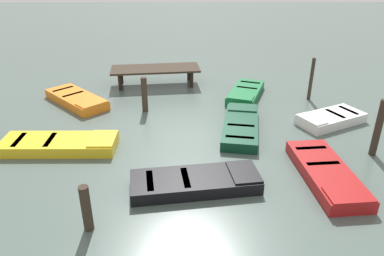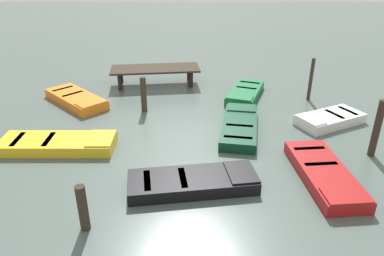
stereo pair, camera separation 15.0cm
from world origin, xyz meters
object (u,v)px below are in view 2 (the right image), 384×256
object	(u,v)px
mooring_piling_far_left	(84,208)
mooring_piling_center	(313,80)
mooring_piling_near_right	(379,129)
dock_segment	(157,70)
rowboat_yellow	(60,143)
rowboat_red	(326,174)
rowboat_dark_green	(241,126)
mooring_piling_mid_right	(145,94)
rowboat_black	(195,182)
rowboat_orange	(78,99)
rowboat_green	(247,93)
rowboat_white	(331,119)

from	to	relation	value
mooring_piling_far_left	mooring_piling_center	distance (m)	12.64
mooring_piling_near_right	dock_segment	bearing A→B (deg)	137.85
mooring_piling_near_right	mooring_piling_center	size ratio (longest dim) A/B	1.02
rowboat_yellow	rowboat_red	bearing A→B (deg)	-12.53
rowboat_dark_green	mooring_piling_mid_right	bearing A→B (deg)	72.92
rowboat_black	mooring_piling_near_right	size ratio (longest dim) A/B	1.95
rowboat_dark_green	mooring_piling_center	bearing A→B (deg)	-37.96
rowboat_black	mooring_piling_mid_right	distance (m)	6.44
rowboat_black	mooring_piling_center	size ratio (longest dim) A/B	1.99
mooring_piling_far_left	mooring_piling_near_right	bearing A→B (deg)	22.74
rowboat_orange	mooring_piling_mid_right	xyz separation A→B (m)	(3.37, -0.96, 0.58)
mooring_piling_mid_right	mooring_piling_center	world-z (taller)	mooring_piling_center
dock_segment	mooring_piling_center	bearing A→B (deg)	-22.58
rowboat_orange	rowboat_green	bearing A→B (deg)	51.24
rowboat_red	mooring_piling_center	bearing A→B (deg)	163.14
rowboat_yellow	rowboat_white	world-z (taller)	same
rowboat_black	rowboat_white	size ratio (longest dim) A/B	1.30
rowboat_red	rowboat_yellow	bearing A→B (deg)	-107.56
rowboat_black	mooring_piling_near_right	world-z (taller)	mooring_piling_near_right
rowboat_black	rowboat_orange	bearing A→B (deg)	120.61
rowboat_yellow	dock_segment	bearing A→B (deg)	67.58
rowboat_dark_green	mooring_piling_near_right	xyz separation A→B (m)	(4.51, -1.96, 0.84)
rowboat_dark_green	rowboat_green	bearing A→B (deg)	-1.09
dock_segment	rowboat_white	bearing A→B (deg)	-39.16
rowboat_green	rowboat_black	size ratio (longest dim) A/B	0.83
rowboat_yellow	rowboat_orange	size ratio (longest dim) A/B	1.16
rowboat_black	mooring_piling_center	xyz separation A→B (m)	(5.66, 7.43, 0.82)
dock_segment	rowboat_dark_green	world-z (taller)	dock_segment
rowboat_green	rowboat_white	xyz separation A→B (m)	(3.17, -3.11, 0.00)
mooring_piling_far_left	mooring_piling_mid_right	bearing A→B (deg)	85.24
rowboat_red	mooring_piling_mid_right	size ratio (longest dim) A/B	2.43
rowboat_green	mooring_piling_mid_right	distance (m)	5.16
rowboat_red	rowboat_green	bearing A→B (deg)	-172.72
dock_segment	mooring_piling_center	distance (m)	7.99
mooring_piling_center	rowboat_dark_green	bearing A→B (deg)	-137.42
dock_segment	rowboat_black	bearing A→B (deg)	-84.79
rowboat_white	mooring_piling_far_left	world-z (taller)	mooring_piling_far_left
rowboat_black	mooring_piling_far_left	distance (m)	3.46
rowboat_red	rowboat_black	distance (m)	4.21
rowboat_green	dock_segment	bearing A→B (deg)	-92.29
rowboat_yellow	mooring_piling_mid_right	xyz separation A→B (m)	(2.76, 3.53, 0.58)
rowboat_orange	mooring_piling_near_right	size ratio (longest dim) A/B	1.69
rowboat_white	mooring_piling_far_left	bearing A→B (deg)	10.03
mooring_piling_far_left	rowboat_orange	bearing A→B (deg)	107.04
rowboat_green	mooring_piling_far_left	size ratio (longest dim) A/B	2.56
mooring_piling_center	rowboat_black	bearing A→B (deg)	-127.29
rowboat_dark_green	mooring_piling_mid_right	size ratio (longest dim) A/B	2.46
mooring_piling_far_left	rowboat_yellow	bearing A→B (deg)	115.70
dock_segment	rowboat_black	xyz separation A→B (m)	(2.02, -9.63, -0.61)
rowboat_dark_green	rowboat_orange	bearing A→B (deg)	77.55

